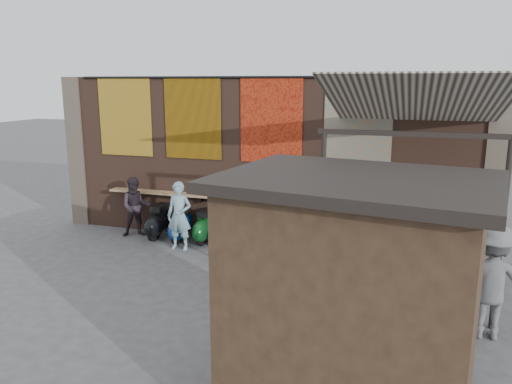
{
  "coord_description": "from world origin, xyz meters",
  "views": [
    {
      "loc": [
        3.54,
        -8.77,
        3.89
      ],
      "look_at": [
        0.34,
        1.2,
        1.56
      ],
      "focal_mm": 35.0,
      "sensor_mm": 36.0,
      "label": 1
    }
  ],
  "objects_px": {
    "scooter_stool_9": "(395,247)",
    "shopper_grey": "(491,282)",
    "scooter_stool_4": "(255,231)",
    "diner_left": "(179,216)",
    "scooter_stool_7": "(336,239)",
    "scooter_stool_8": "(367,242)",
    "scooter_stool_3": "(231,228)",
    "shopper_tan": "(304,231)",
    "scooter_stool_5": "(284,235)",
    "shelf_box": "(311,198)",
    "scooter_stool_0": "(159,222)",
    "scooter_stool_1": "(181,226)",
    "market_stall": "(352,307)",
    "scooter_stool_2": "(205,227)",
    "diner_right": "(136,207)",
    "scooter_stool_6": "(307,237)",
    "shopper_navy": "(409,255)"
  },
  "relations": [
    {
      "from": "scooter_stool_5",
      "to": "scooter_stool_7",
      "type": "bearing_deg",
      "value": -1.82
    },
    {
      "from": "scooter_stool_5",
      "to": "market_stall",
      "type": "bearing_deg",
      "value": -67.99
    },
    {
      "from": "scooter_stool_0",
      "to": "scooter_stool_1",
      "type": "distance_m",
      "value": 0.64
    },
    {
      "from": "scooter_stool_9",
      "to": "shopper_navy",
      "type": "distance_m",
      "value": 1.85
    },
    {
      "from": "scooter_stool_0",
      "to": "scooter_stool_9",
      "type": "bearing_deg",
      "value": -0.07
    },
    {
      "from": "scooter_stool_8",
      "to": "scooter_stool_4",
      "type": "bearing_deg",
      "value": 179.01
    },
    {
      "from": "scooter_stool_2",
      "to": "market_stall",
      "type": "height_order",
      "value": "market_stall"
    },
    {
      "from": "scooter_stool_0",
      "to": "scooter_stool_6",
      "type": "bearing_deg",
      "value": -0.28
    },
    {
      "from": "scooter_stool_6",
      "to": "shopper_tan",
      "type": "xyz_separation_m",
      "value": [
        0.07,
        -0.7,
        0.37
      ]
    },
    {
      "from": "scooter_stool_2",
      "to": "scooter_stool_7",
      "type": "distance_m",
      "value": 3.23
    },
    {
      "from": "diner_right",
      "to": "shelf_box",
      "type": "bearing_deg",
      "value": -27.74
    },
    {
      "from": "scooter_stool_9",
      "to": "shopper_grey",
      "type": "bearing_deg",
      "value": -62.64
    },
    {
      "from": "scooter_stool_7",
      "to": "scooter_stool_8",
      "type": "distance_m",
      "value": 0.68
    },
    {
      "from": "scooter_stool_9",
      "to": "shopper_grey",
      "type": "distance_m",
      "value": 3.33
    },
    {
      "from": "shopper_tan",
      "to": "shopper_grey",
      "type": "bearing_deg",
      "value": -87.58
    },
    {
      "from": "shelf_box",
      "to": "scooter_stool_1",
      "type": "xyz_separation_m",
      "value": [
        -3.17,
        -0.33,
        -0.86
      ]
    },
    {
      "from": "scooter_stool_5",
      "to": "shopper_tan",
      "type": "xyz_separation_m",
      "value": [
        0.63,
        -0.72,
        0.36
      ]
    },
    {
      "from": "scooter_stool_1",
      "to": "scooter_stool_9",
      "type": "bearing_deg",
      "value": 0.52
    },
    {
      "from": "diner_right",
      "to": "shopper_navy",
      "type": "xyz_separation_m",
      "value": [
        6.69,
        -1.76,
        0.05
      ]
    },
    {
      "from": "scooter_stool_5",
      "to": "scooter_stool_2",
      "type": "bearing_deg",
      "value": 179.2
    },
    {
      "from": "scooter_stool_7",
      "to": "scooter_stool_9",
      "type": "distance_m",
      "value": 1.29
    },
    {
      "from": "scooter_stool_1",
      "to": "market_stall",
      "type": "distance_m",
      "value": 7.35
    },
    {
      "from": "scooter_stool_2",
      "to": "scooter_stool_0",
      "type": "bearing_deg",
      "value": -178.8
    },
    {
      "from": "market_stall",
      "to": "scooter_stool_5",
      "type": "bearing_deg",
      "value": 121.01
    },
    {
      "from": "shelf_box",
      "to": "scooter_stool_2",
      "type": "distance_m",
      "value": 2.71
    },
    {
      "from": "shelf_box",
      "to": "scooter_stool_3",
      "type": "distance_m",
      "value": 2.07
    },
    {
      "from": "scooter_stool_6",
      "to": "diner_right",
      "type": "relative_size",
      "value": 0.53
    },
    {
      "from": "scooter_stool_7",
      "to": "scooter_stool_3",
      "type": "bearing_deg",
      "value": 178.52
    },
    {
      "from": "scooter_stool_4",
      "to": "scooter_stool_6",
      "type": "relative_size",
      "value": 1.11
    },
    {
      "from": "scooter_stool_1",
      "to": "scooter_stool_2",
      "type": "height_order",
      "value": "scooter_stool_2"
    },
    {
      "from": "scooter_stool_3",
      "to": "scooter_stool_7",
      "type": "height_order",
      "value": "scooter_stool_3"
    },
    {
      "from": "scooter_stool_5",
      "to": "diner_left",
      "type": "relative_size",
      "value": 0.51
    },
    {
      "from": "scooter_stool_0",
      "to": "scooter_stool_6",
      "type": "relative_size",
      "value": 1.1
    },
    {
      "from": "scooter_stool_3",
      "to": "scooter_stool_7",
      "type": "bearing_deg",
      "value": -1.48
    },
    {
      "from": "scooter_stool_6",
      "to": "scooter_stool_7",
      "type": "height_order",
      "value": "scooter_stool_7"
    },
    {
      "from": "diner_right",
      "to": "shopper_grey",
      "type": "bearing_deg",
      "value": -51.77
    },
    {
      "from": "shelf_box",
      "to": "shopper_grey",
      "type": "height_order",
      "value": "shopper_grey"
    },
    {
      "from": "scooter_stool_1",
      "to": "shelf_box",
      "type": "bearing_deg",
      "value": 6.0
    },
    {
      "from": "scooter_stool_4",
      "to": "diner_left",
      "type": "height_order",
      "value": "diner_left"
    },
    {
      "from": "scooter_stool_9",
      "to": "scooter_stool_1",
      "type": "bearing_deg",
      "value": -179.48
    },
    {
      "from": "shopper_tan",
      "to": "scooter_stool_5",
      "type": "bearing_deg",
      "value": 76.6
    },
    {
      "from": "shelf_box",
      "to": "scooter_stool_8",
      "type": "bearing_deg",
      "value": -13.32
    },
    {
      "from": "diner_right",
      "to": "shopper_tan",
      "type": "height_order",
      "value": "diner_right"
    },
    {
      "from": "scooter_stool_9",
      "to": "scooter_stool_7",
      "type": "bearing_deg",
      "value": -178.51
    },
    {
      "from": "scooter_stool_2",
      "to": "shopper_tan",
      "type": "bearing_deg",
      "value": -15.83
    },
    {
      "from": "scooter_stool_1",
      "to": "scooter_stool_5",
      "type": "xyz_separation_m",
      "value": [
        2.62,
        0.05,
        0.01
      ]
    },
    {
      "from": "scooter_stool_1",
      "to": "diner_left",
      "type": "xyz_separation_m",
      "value": [
        0.25,
        -0.57,
        0.42
      ]
    },
    {
      "from": "shopper_grey",
      "to": "shopper_tan",
      "type": "distance_m",
      "value": 4.05
    },
    {
      "from": "shelf_box",
      "to": "scooter_stool_3",
      "type": "relative_size",
      "value": 0.62
    },
    {
      "from": "scooter_stool_3",
      "to": "shopper_tan",
      "type": "xyz_separation_m",
      "value": [
        1.95,
        -0.75,
        0.34
      ]
    }
  ]
}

